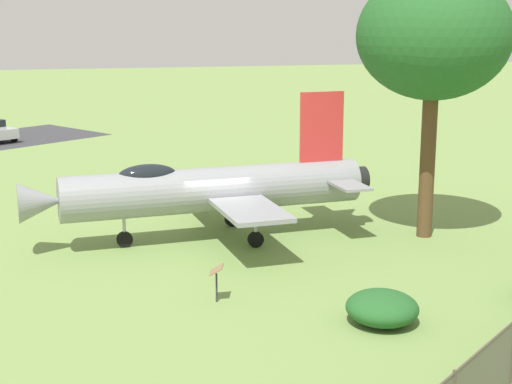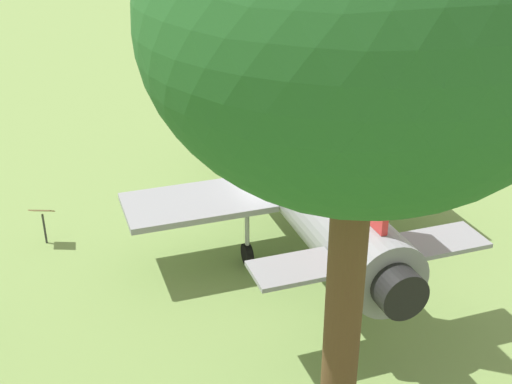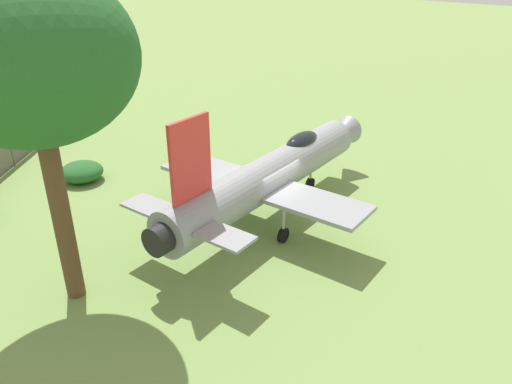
{
  "view_description": "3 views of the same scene",
  "coord_description": "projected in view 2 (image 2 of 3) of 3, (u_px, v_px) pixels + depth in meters",
  "views": [
    {
      "loc": [
        5.35,
        28.48,
        8.51
      ],
      "look_at": [
        -1.43,
        0.89,
        1.99
      ],
      "focal_mm": 54.45,
      "sensor_mm": 36.0,
      "label": 1
    },
    {
      "loc": [
        -15.91,
        4.98,
        9.47
      ],
      "look_at": [
        -0.94,
        1.12,
        1.94
      ],
      "focal_mm": 46.59,
      "sensor_mm": 36.0,
      "label": 2
    },
    {
      "loc": [
        -14.18,
        -11.6,
        10.27
      ],
      "look_at": [
        -0.83,
        -0.06,
        1.59
      ],
      "focal_mm": 34.64,
      "sensor_mm": 36.0,
      "label": 3
    }
  ],
  "objects": [
    {
      "name": "parked_car_green",
      "position": [
        499.0,
        24.0,
        41.34
      ],
      "size": [
        3.86,
        4.55,
        1.46
      ],
      "rotation": [
        0.0,
        0.0,
        8.44
      ],
      "color": "#1E6B3D",
      "rests_on": "ground_plane"
    },
    {
      "name": "parked_car_yellow",
      "position": [
        381.0,
        8.0,
        46.29
      ],
      "size": [
        3.86,
        4.36,
        1.5
      ],
      "rotation": [
        0.0,
        0.0,
        8.47
      ],
      "color": "gold",
      "rests_on": "ground_plane"
    },
    {
      "name": "display_jet",
      "position": [
        282.0,
        165.0,
        18.53
      ],
      "size": [
        13.63,
        9.29,
        5.57
      ],
      "rotation": [
        0.0,
        0.0,
        0.08
      ],
      "color": "gray",
      "rests_on": "ground_plane"
    },
    {
      "name": "shade_tree",
      "position": [
        364.0,
        25.0,
        8.36
      ],
      "size": [
        5.77,
        5.8,
        10.17
      ],
      "color": "brown",
      "rests_on": "ground_plane"
    },
    {
      "name": "info_plaque",
      "position": [
        43.0,
        216.0,
        18.3
      ],
      "size": [
        0.55,
        0.69,
        1.14
      ],
      "color": "#333333",
      "rests_on": "ground_plane"
    },
    {
      "name": "parked_car_red",
      "position": [
        438.0,
        16.0,
        43.58
      ],
      "size": [
        3.98,
        4.53,
        1.52
      ],
      "rotation": [
        0.0,
        0.0,
        5.33
      ],
      "color": "red",
      "rests_on": "ground_plane"
    },
    {
      "name": "ground_plane",
      "position": [
        286.0,
        234.0,
        19.11
      ],
      "size": [
        200.0,
        200.0,
        0.0
      ],
      "primitive_type": "plane",
      "color": "#75934C"
    }
  ]
}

